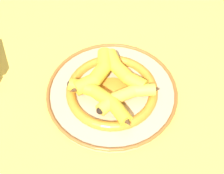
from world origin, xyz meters
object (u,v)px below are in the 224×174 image
Objects in this scene: decorative_bowl at (112,92)px; banana_b at (102,99)px; banana_c at (96,73)px; banana_d at (122,70)px; banana_a at (127,96)px.

banana_b is at bearing 121.41° from decorative_bowl.
decorative_bowl is at bearing -98.73° from banana_c.
banana_d is (-0.03, -0.07, -0.00)m from banana_c.
decorative_bowl is 1.79× the size of banana_b.
banana_d is at bearing -108.07° from banana_a.
banana_b reaches higher than banana_a.
banana_d is (0.02, -0.05, 0.04)m from decorative_bowl.
decorative_bowl is 1.99× the size of banana_d.
banana_d is at bearing -81.77° from banana_b.
banana_a is 1.02× the size of banana_d.
banana_c is 0.07m from banana_d.
banana_b is 1.20× the size of banana_c.
banana_d is (0.05, -0.09, 0.00)m from banana_b.
decorative_bowl is at bearing -79.14° from banana_b.
banana_b is at bearing -15.41° from banana_a.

